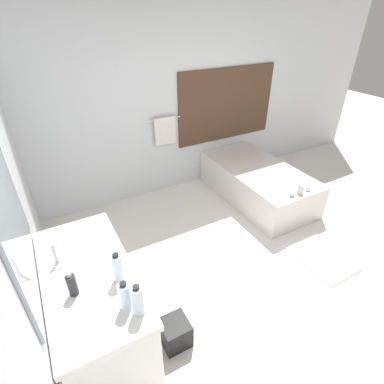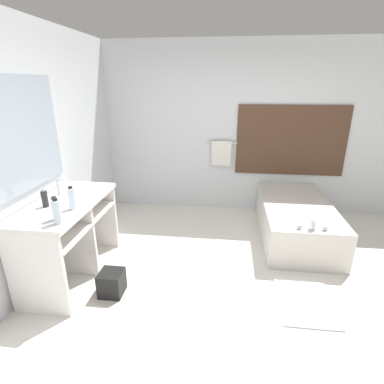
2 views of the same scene
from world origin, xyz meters
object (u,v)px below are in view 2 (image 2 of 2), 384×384
Objects in this scene: water_bottle_2 at (72,198)px; water_bottle_3 at (56,209)px; soap_dispenser at (45,199)px; waste_bin at (112,283)px; water_bottle_1 at (57,212)px; bathtub at (295,218)px.

water_bottle_3 is (-0.03, -0.24, -0.01)m from water_bottle_2.
soap_dispenser is 1.09m from waste_bin.
bathtub is at bearing 35.36° from water_bottle_1.
water_bottle_1 is at bearing -144.64° from bathtub.
water_bottle_2 reaches higher than water_bottle_3.
water_bottle_3 is 0.96m from waste_bin.
bathtub is 7.07× the size of waste_bin.
water_bottle_1 is 1.22× the size of soap_dispenser.
water_bottle_2 reaches higher than soap_dispenser.
water_bottle_2 is at bearing -4.50° from soap_dispenser.
water_bottle_1 reaches higher than waste_bin.
water_bottle_3 is 1.13× the size of soap_dispenser.
water_bottle_1 and water_bottle_2 have the same top height.
waste_bin is (0.39, 0.14, -0.87)m from water_bottle_3.
water_bottle_1 is at bearing -146.51° from waste_bin.
bathtub is 3.19m from soap_dispenser.
water_bottle_1 reaches higher than soap_dispenser.
water_bottle_1 is 0.48m from soap_dispenser.
bathtub is 8.16× the size of water_bottle_3.
water_bottle_3 reaches higher than waste_bin.
bathtub is 3.09m from water_bottle_3.
water_bottle_2 is 1.21× the size of soap_dispenser.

